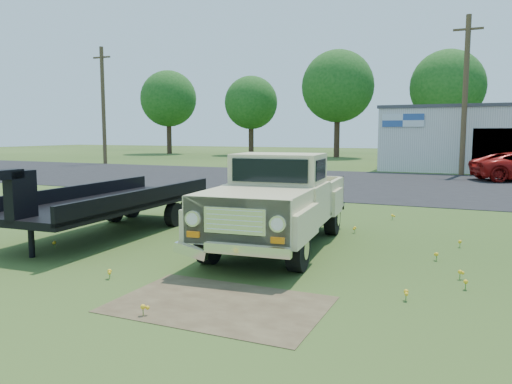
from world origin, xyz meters
TOP-DOWN VIEW (x-y plane):
  - ground at (0.00, 0.00)m, footprint 140.00×140.00m
  - asphalt_lot at (0.00, 15.00)m, footprint 90.00×14.00m
  - dirt_patch_a at (1.50, -3.00)m, footprint 3.00×2.00m
  - dirt_patch_b at (-2.00, 3.50)m, footprint 2.20×1.60m
  - commercial_building at (6.00, 26.99)m, footprint 14.20×8.20m
  - utility_pole_west at (-22.00, 22.00)m, footprint 1.60×0.30m
  - utility_pole_mid at (4.00, 22.00)m, footprint 1.60×0.30m
  - treeline_a at (-28.00, 40.00)m, footprint 6.40×6.40m
  - treeline_b at (-18.00, 41.00)m, footprint 5.76×5.76m
  - treeline_c at (-8.00, 39.50)m, footprint 7.04×7.04m
  - treeline_d at (2.00, 40.50)m, footprint 6.72×6.72m
  - vintage_pickup_truck at (0.96, 0.71)m, footprint 2.65×5.74m
  - flatbed_trailer at (-3.30, 0.39)m, footprint 2.47×6.62m

SIDE VIEW (x-z plane):
  - ground at x=0.00m, z-range 0.00..0.00m
  - asphalt_lot at x=0.00m, z-range -0.01..0.01m
  - dirt_patch_a at x=1.50m, z-range -0.01..0.01m
  - dirt_patch_b at x=-2.00m, z-range -0.01..0.01m
  - flatbed_trailer at x=-3.30m, z-range 0.00..1.78m
  - vintage_pickup_truck at x=0.96m, z-range 0.00..2.02m
  - commercial_building at x=6.00m, z-range 0.03..4.18m
  - utility_pole_west at x=-22.00m, z-range 0.10..9.10m
  - utility_pole_mid at x=4.00m, z-range 0.10..9.10m
  - treeline_b at x=-18.00m, z-range 1.38..9.95m
  - treeline_a at x=-28.00m, z-range 1.54..11.06m
  - treeline_d at x=2.00m, z-range 1.62..11.62m
  - treeline_c at x=-8.00m, z-range 1.70..12.17m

